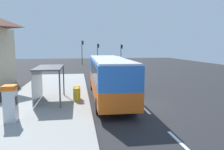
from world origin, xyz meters
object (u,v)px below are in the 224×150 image
Objects in this scene: white_van at (114,62)px; traffic_light_near_side at (121,51)px; bus_shelter at (45,75)px; ticket_machine at (10,103)px; traffic_light_median at (98,51)px; traffic_light_far_side at (82,49)px; sedan_near at (106,61)px; recycling_bin_orange at (77,92)px; recycling_bin_yellow at (77,94)px; bus at (109,76)px.

white_van is 1.16× the size of traffic_light_near_side.
traffic_light_near_side is 1.13× the size of bus_shelter.
traffic_light_median is (8.03, 37.75, 1.96)m from ticket_machine.
bus_shelter is at bearing -95.75° from traffic_light_far_side.
traffic_light_median reaches higher than traffic_light_near_side.
recycling_bin_orange is at bearing -101.04° from sedan_near.
recycling_bin_yellow is 0.70m from recycling_bin_orange.
sedan_near is 6.14m from traffic_light_far_side.
sedan_near is 0.98× the size of traffic_light_near_side.
traffic_light_median is (-1.90, -0.17, 2.34)m from sedan_near.
traffic_light_near_side is (9.71, 31.56, 2.37)m from recycling_bin_orange.
recycling_bin_yellow is at bearing -159.58° from bus.
sedan_near is at bearing 5.14° from traffic_light_median.
traffic_light_far_side reaches higher than recycling_bin_yellow.
traffic_light_near_side is 34.23m from bus_shelter.
ticket_machine is 0.43× the size of traffic_light_near_side.
bus reaches higher than bus_shelter.
sedan_near is (4.01, 33.10, -1.05)m from bus.
ticket_machine is at bearing -106.57° from bus_shelter.
bus is 7.66m from ticket_machine.
traffic_light_far_side is at bearing 116.37° from white_van.
recycling_bin_yellow is 34.26m from traffic_light_median.
traffic_light_median is at bearing 162.59° from traffic_light_near_side.
ticket_machine is at bearing -126.70° from recycling_bin_orange.
sedan_near is 0.94× the size of traffic_light_median.
sedan_near is 2.28× the size of ticket_machine.
bus_shelter is at bearing -104.44° from sedan_near.
traffic_light_median reaches higher than recycling_bin_orange.
bus is 2.07× the size of traffic_light_far_side.
bus_shelter is at bearing -170.97° from bus.
traffic_light_far_side reaches higher than sedan_near.
white_van is 1.12× the size of traffic_light_median.
bus is 5.70× the size of ticket_machine.
white_van is at bearing -90.49° from sedan_near.
recycling_bin_orange is at bearing -91.94° from traffic_light_far_side.
recycling_bin_yellow and recycling_bin_orange have the same top height.
bus_shelter is (-8.71, -33.85, 1.31)m from sedan_near.
bus is 2.45× the size of traffic_light_near_side.
bus_shelter reaches higher than recycling_bin_orange.
recycling_bin_orange is at bearing 53.30° from ticket_machine.
recycling_bin_orange is 2.69m from bus_shelter.
traffic_light_near_side reaches higher than recycling_bin_orange.
traffic_light_near_side is at bearing -28.92° from sedan_near.
white_van is 5.53× the size of recycling_bin_orange.
traffic_light_near_side is 0.96× the size of traffic_light_median.
traffic_light_far_side is 33.07m from bus_shelter.
bus_shelter is (-2.21, 0.18, 1.44)m from recycling_bin_yellow.
ticket_machine is 5.21m from recycling_bin_yellow.
traffic_light_far_side is at bearing -167.15° from traffic_light_median.
traffic_light_far_side is at bearing 174.69° from traffic_light_near_side.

